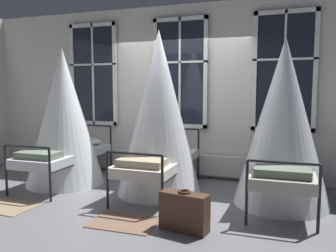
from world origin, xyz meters
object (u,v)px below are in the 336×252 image
cot_first (64,119)px  cot_second (159,116)px  suitcase_dark (184,211)px  cot_third (283,125)px

cot_first → cot_second: (1.72, -0.00, 0.09)m
cot_first → suitcase_dark: (2.49, -1.27, -0.89)m
cot_third → suitcase_dark: 1.90m
cot_first → cot_second: size_ratio=0.92×
cot_second → suitcase_dark: cot_second is taller
cot_third → suitcase_dark: size_ratio=3.93×
cot_second → suitcase_dark: 1.78m
suitcase_dark → cot_third: bearing=62.6°
cot_first → suitcase_dark: bearing=-117.3°
cot_first → cot_third: cot_third is taller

